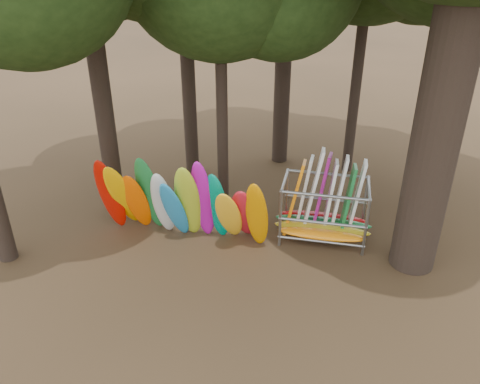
# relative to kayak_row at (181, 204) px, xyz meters

# --- Properties ---
(ground) EXTENTS (120.00, 120.00, 0.00)m
(ground) POSITION_rel_kayak_row_xyz_m (2.01, -0.59, -1.27)
(ground) COLOR #47331E
(ground) RESTS_ON ground
(lake) EXTENTS (160.00, 160.00, 0.00)m
(lake) POSITION_rel_kayak_row_xyz_m (2.01, 59.41, -1.27)
(lake) COLOR gray
(lake) RESTS_ON ground
(kayak_row) EXTENTS (5.34, 2.01, 3.01)m
(kayak_row) POSITION_rel_kayak_row_xyz_m (0.00, 0.00, 0.00)
(kayak_row) COLOR #C10E03
(kayak_row) RESTS_ON ground
(storage_rack) EXTENTS (3.03, 1.59, 2.87)m
(storage_rack) POSITION_rel_kayak_row_xyz_m (4.20, 1.12, -0.37)
(storage_rack) COLOR gray
(storage_rack) RESTS_ON ground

